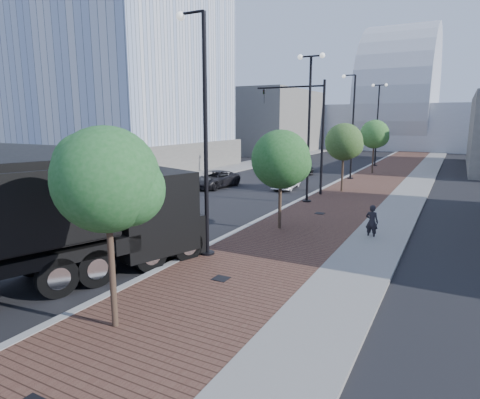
% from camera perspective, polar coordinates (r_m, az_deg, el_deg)
% --- Properties ---
extents(sidewalk, '(7.00, 140.00, 0.12)m').
position_cam_1_polar(sidewalk, '(43.82, 20.49, 3.39)').
color(sidewalk, '#4C2D23').
rests_on(sidewalk, ground).
extents(concrete_strip, '(2.40, 140.00, 0.13)m').
position_cam_1_polar(concrete_strip, '(43.56, 24.01, 3.10)').
color(concrete_strip, slate).
rests_on(concrete_strip, ground).
extents(curb, '(0.30, 140.00, 0.14)m').
position_cam_1_polar(curb, '(44.39, 16.02, 3.76)').
color(curb, gray).
rests_on(curb, ground).
extents(west_sidewalk, '(4.00, 140.00, 0.12)m').
position_cam_1_polar(west_sidewalk, '(48.73, 0.87, 4.78)').
color(west_sidewalk, slate).
rests_on(west_sidewalk, ground).
extents(dump_truck, '(7.38, 14.17, 3.93)m').
position_cam_1_polar(dump_truck, '(14.80, -24.07, -4.36)').
color(dump_truck, black).
rests_on(dump_truck, ground).
extents(white_sedan, '(1.82, 4.10, 1.31)m').
position_cam_1_polar(white_sedan, '(32.53, 6.49, 2.66)').
color(white_sedan, silver).
rests_on(white_sedan, ground).
extents(dark_car_mid, '(2.57, 4.97, 1.34)m').
position_cam_1_polar(dark_car_mid, '(32.91, -3.55, 2.83)').
color(dark_car_mid, black).
rests_on(dark_car_mid, ground).
extents(dark_car_far, '(3.88, 5.54, 1.49)m').
position_cam_1_polar(dark_car_far, '(42.60, 8.56, 4.69)').
color(dark_car_far, black).
rests_on(dark_car_far, ground).
extents(pedestrian, '(0.63, 0.47, 1.57)m').
position_cam_1_polar(pedestrian, '(19.56, 17.79, -2.98)').
color(pedestrian, black).
rests_on(pedestrian, ground).
extents(streetlight_1, '(1.44, 0.56, 9.21)m').
position_cam_1_polar(streetlight_1, '(15.71, -5.12, 7.34)').
color(streetlight_1, black).
rests_on(streetlight_1, ground).
extents(streetlight_2, '(1.72, 0.56, 9.28)m').
position_cam_1_polar(streetlight_2, '(26.53, 9.53, 9.74)').
color(streetlight_2, black).
rests_on(streetlight_2, ground).
extents(streetlight_3, '(1.44, 0.56, 9.21)m').
position_cam_1_polar(streetlight_3, '(38.13, 15.16, 9.13)').
color(streetlight_3, black).
rests_on(streetlight_3, ground).
extents(streetlight_4, '(1.72, 0.56, 9.28)m').
position_cam_1_polar(streetlight_4, '(49.87, 18.46, 9.85)').
color(streetlight_4, black).
rests_on(streetlight_4, ground).
extents(traffic_mast, '(5.09, 0.20, 8.00)m').
position_cam_1_polar(traffic_mast, '(29.65, 9.74, 10.16)').
color(traffic_mast, black).
rests_on(traffic_mast, ground).
extents(tree_0, '(2.60, 2.58, 5.21)m').
position_cam_1_polar(tree_0, '(10.39, -17.74, 2.58)').
color(tree_0, '#382619').
rests_on(tree_0, ground).
extents(tree_1, '(2.81, 2.81, 4.89)m').
position_cam_1_polar(tree_1, '(19.70, 5.82, 5.52)').
color(tree_1, '#382619').
rests_on(tree_1, ground).
extents(tree_2, '(2.71, 2.71, 5.11)m').
position_cam_1_polar(tree_2, '(31.10, 14.28, 7.72)').
color(tree_2, '#382619').
rests_on(tree_2, ground).
extents(tree_3, '(2.79, 2.79, 5.34)m').
position_cam_1_polar(tree_3, '(42.84, 18.19, 8.57)').
color(tree_3, '#382619').
rests_on(tree_3, ground).
extents(tower_podium, '(19.00, 19.00, 3.00)m').
position_cam_1_polar(tower_podium, '(48.38, -15.34, 6.06)').
color(tower_podium, '#615E57').
rests_on(tower_podium, ground).
extents(convention_center, '(50.00, 30.00, 50.00)m').
position_cam_1_polar(convention_center, '(88.84, 21.16, 10.70)').
color(convention_center, '#AAADB4').
rests_on(convention_center, ground).
extents(commercial_block_nw, '(14.00, 20.00, 10.00)m').
position_cam_1_polar(commercial_block_nw, '(69.50, 3.28, 10.70)').
color(commercial_block_nw, slate).
rests_on(commercial_block_nw, ground).
extents(utility_cover_1, '(0.50, 0.50, 0.02)m').
position_cam_1_polar(utility_cover_1, '(13.97, -2.65, -10.87)').
color(utility_cover_1, black).
rests_on(utility_cover_1, sidewalk).
extents(utility_cover_2, '(0.50, 0.50, 0.02)m').
position_cam_1_polar(utility_cover_2, '(23.69, 10.99, -1.89)').
color(utility_cover_2, black).
rests_on(utility_cover_2, sidewalk).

